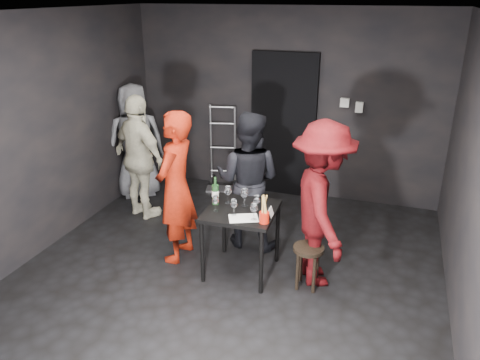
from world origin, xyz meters
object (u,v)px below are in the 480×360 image
(woman_black, at_px, (248,174))
(wine_bottle, at_px, (215,194))
(man_maroon, at_px, (323,192))
(breadstick_cup, at_px, (264,210))
(bystander_grey, at_px, (135,135))
(stool, at_px, (308,256))
(hand_truck, at_px, (222,174))
(tasting_table, at_px, (241,218))
(bystander_cream, at_px, (139,151))
(server_red, at_px, (175,177))

(woman_black, distance_m, wine_bottle, 0.61)
(man_maroon, height_order, breadstick_cup, man_maroon)
(man_maroon, relative_size, bystander_grey, 1.07)
(stool, relative_size, bystander_grey, 0.25)
(hand_truck, height_order, tasting_table, hand_truck)
(man_maroon, distance_m, wine_bottle, 1.13)
(bystander_cream, bearing_deg, wine_bottle, 173.26)
(woman_black, relative_size, wine_bottle, 5.85)
(breadstick_cup, bearing_deg, hand_truck, 119.88)
(hand_truck, xyz_separation_m, stool, (1.77, -2.18, 0.13))
(stool, relative_size, man_maroon, 0.23)
(man_maroon, xyz_separation_m, breadstick_cup, (-0.51, -0.33, -0.12))
(tasting_table, height_order, man_maroon, man_maroon)
(stool, xyz_separation_m, bystander_cream, (-2.45, 0.94, 0.57))
(breadstick_cup, bearing_deg, stool, 19.03)
(hand_truck, distance_m, breadstick_cup, 2.77)
(bystander_cream, relative_size, wine_bottle, 6.07)
(server_red, distance_m, wine_bottle, 0.49)
(server_red, xyz_separation_m, bystander_cream, (-0.92, 0.81, -0.06))
(woman_black, xyz_separation_m, bystander_cream, (-1.58, 0.25, 0.03))
(tasting_table, relative_size, bystander_cream, 0.40)
(hand_truck, height_order, server_red, server_red)
(stool, height_order, breadstick_cup, breadstick_cup)
(woman_black, distance_m, bystander_grey, 2.16)
(wine_bottle, relative_size, breadstick_cup, 0.99)
(bystander_cream, bearing_deg, server_red, 162.78)
(stool, bearing_deg, man_maroon, 67.75)
(stool, height_order, bystander_grey, bystander_grey)
(bystander_grey, bearing_deg, stool, 114.46)
(breadstick_cup, bearing_deg, wine_bottle, 157.77)
(server_red, height_order, bystander_grey, server_red)
(stool, bearing_deg, bystander_cream, 159.03)
(bystander_cream, height_order, wine_bottle, bystander_cream)
(wine_bottle, bearing_deg, bystander_grey, 141.72)
(hand_truck, bearing_deg, server_red, -97.53)
(tasting_table, xyz_separation_m, stool, (0.74, -0.06, -0.29))
(hand_truck, distance_m, server_red, 2.21)
(wine_bottle, bearing_deg, woman_black, 73.18)
(hand_truck, relative_size, man_maroon, 0.64)
(breadstick_cup, bearing_deg, server_red, 165.83)
(server_red, relative_size, man_maroon, 0.98)
(stool, relative_size, woman_black, 0.26)
(woman_black, xyz_separation_m, breadstick_cup, (0.44, -0.84, -0.01))
(woman_black, height_order, bystander_grey, bystander_grey)
(bystander_cream, bearing_deg, hand_truck, -94.43)
(stool, relative_size, breadstick_cup, 1.52)
(bystander_grey, xyz_separation_m, wine_bottle, (1.81, -1.43, -0.08))
(wine_bottle, bearing_deg, tasting_table, -7.93)
(stool, xyz_separation_m, breadstick_cup, (-0.43, -0.15, 0.53))
(hand_truck, bearing_deg, woman_black, -73.34)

